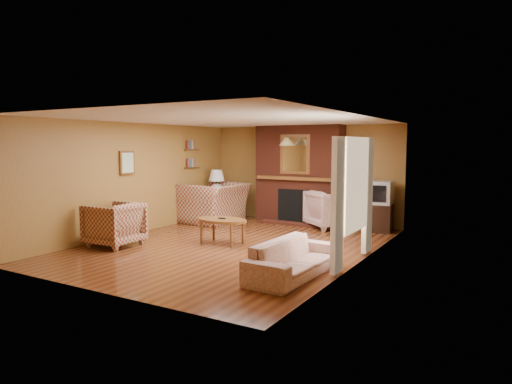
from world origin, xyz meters
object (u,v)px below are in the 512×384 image
Objects in this scene: crt_tv at (380,193)px; coffee_table at (222,222)px; floral_sofa at (294,258)px; side_table at (217,207)px; floral_armchair at (330,209)px; fireplace at (299,175)px; tv_stand at (379,218)px; table_lamp at (217,181)px; plaid_loveseat at (215,203)px; plaid_armchair at (114,224)px.

coffee_table is at bearing -129.41° from crt_tv.
floral_sofa is 3.02× the size of side_table.
floral_armchair is 3.07m from side_table.
fireplace is 4.00× the size of side_table.
tv_stand is (1.09, 0.13, -0.13)m from floral_armchair.
coffee_table is 3.65m from crt_tv.
side_table reaches higher than coffee_table.
table_lamp is at bearing -175.26° from crt_tv.
crt_tv reaches higher than side_table.
floral_armchair is 1.41× the size of table_lamp.
crt_tv is (2.30, 2.80, 0.43)m from coffee_table.
crt_tv is (3.90, 0.78, 0.39)m from plaid_loveseat.
fireplace is 4.77m from floral_sofa.
plaid_armchair is 3.85m from floral_sofa.
tv_stand is at bearing 0.46° from floral_sofa.
floral_armchair is at bearing 15.96° from floral_sofa.
plaid_armchair is 3.67m from table_lamp.
floral_armchair is 1.60× the size of side_table.
side_table is 0.68m from table_lamp.
floral_armchair is 2.94m from coffee_table.
side_table is at bearing -179.52° from tv_stand.
side_table is at bearing -165.71° from fireplace.
crt_tv is at bearing 50.59° from coffee_table.
plaid_loveseat is at bearing -60.34° from side_table.
floral_sofa is at bearing 86.11° from plaid_armchair.
plaid_armchair is at bearing -87.63° from side_table.
plaid_armchair reaches higher than tv_stand.
fireplace is 3.86× the size of tv_stand.
tv_stand is at bearing 132.64° from plaid_armchair.
tv_stand is (4.00, 3.97, -0.10)m from plaid_armchair.
fireplace is 2.08m from crt_tv.
crt_tv reaches higher than plaid_loveseat.
coffee_table is (1.60, -2.02, -0.04)m from plaid_loveseat.
fireplace reaches higher than floral_sofa.
table_lamp is (-4.00, 3.74, 0.71)m from floral_sofa.
floral_sofa is 2.51m from coffee_table.
plaid_armchair is 0.95× the size of floral_armchair.
side_table is at bearing -175.26° from crt_tv.
plaid_loveseat is 0.54m from side_table.
plaid_loveseat is at bearing -60.34° from table_lamp.
table_lamp is at bearing -149.29° from plaid_loveseat.
fireplace is 4.66m from plaid_armchair.
plaid_loveseat reaches higher than coffee_table.
plaid_armchair is 3.63m from side_table.
fireplace is at bearing 14.29° from side_table.
tv_stand is at bearing 102.49° from plaid_loveseat.
floral_sofa is 1.74× the size of coffee_table.
tv_stand is at bearing -134.38° from floral_armchair.
fireplace is 3.09m from coffee_table.
floral_armchair reaches higher than plaid_armchair.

